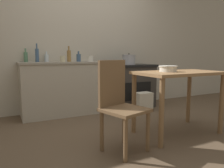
# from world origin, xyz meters

# --- Properties ---
(ground_plane) EXTENTS (14.00, 14.00, 0.00)m
(ground_plane) POSITION_xyz_m (0.00, 0.00, 0.00)
(ground_plane) COLOR brown
(wall_back) EXTENTS (8.00, 0.07, 2.55)m
(wall_back) POSITION_xyz_m (0.00, 1.58, 1.27)
(wall_back) COLOR beige
(wall_back) RESTS_ON ground_plane
(counter_cabinet) EXTENTS (1.26, 0.53, 0.87)m
(counter_cabinet) POSITION_xyz_m (-0.56, 1.30, 0.44)
(counter_cabinet) COLOR #B2A893
(counter_cabinet) RESTS_ON ground_plane
(stove) EXTENTS (0.98, 0.59, 0.80)m
(stove) POSITION_xyz_m (0.71, 1.28, 0.40)
(stove) COLOR #38332D
(stove) RESTS_ON ground_plane
(work_table) EXTENTS (1.03, 0.63, 0.78)m
(work_table) POSITION_xyz_m (0.52, -0.24, 0.65)
(work_table) COLOR #997047
(work_table) RESTS_ON ground_plane
(chair) EXTENTS (0.50, 0.50, 0.92)m
(chair) POSITION_xyz_m (-0.35, -0.33, 0.49)
(chair) COLOR brown
(chair) RESTS_ON ground_plane
(flour_sack) EXTENTS (0.29, 0.20, 0.34)m
(flour_sack) POSITION_xyz_m (0.76, 0.84, 0.17)
(flour_sack) COLOR beige
(flour_sack) RESTS_ON ground_plane
(stock_pot) EXTENTS (0.24, 0.24, 0.21)m
(stock_pot) POSITION_xyz_m (0.68, 1.20, 0.90)
(stock_pot) COLOR #A8A8AD
(stock_pot) RESTS_ON stove
(mixing_bowl_large) EXTENTS (0.22, 0.22, 0.07)m
(mixing_bowl_large) POSITION_xyz_m (0.36, -0.23, 0.82)
(mixing_bowl_large) COLOR silver
(mixing_bowl_large) RESTS_ON work_table
(bottle_far_left) EXTENTS (0.06, 0.06, 0.29)m
(bottle_far_left) POSITION_xyz_m (-0.89, 1.38, 0.98)
(bottle_far_left) COLOR #3D5675
(bottle_far_left) RESTS_ON counter_cabinet
(bottle_left) EXTENTS (0.07, 0.07, 0.17)m
(bottle_left) POSITION_xyz_m (-0.73, 1.48, 0.93)
(bottle_left) COLOR silver
(bottle_left) RESTS_ON counter_cabinet
(bottle_mid_left) EXTENTS (0.07, 0.07, 0.26)m
(bottle_mid_left) POSITION_xyz_m (-0.40, 1.32, 0.97)
(bottle_mid_left) COLOR olive
(bottle_mid_left) RESTS_ON counter_cabinet
(bottle_center_left) EXTENTS (0.07, 0.07, 0.17)m
(bottle_center_left) POSITION_xyz_m (-0.23, 1.32, 0.94)
(bottle_center_left) COLOR #3D5675
(bottle_center_left) RESTS_ON counter_cabinet
(bottle_center) EXTENTS (0.06, 0.06, 0.21)m
(bottle_center) POSITION_xyz_m (-1.05, 1.47, 0.95)
(bottle_center) COLOR #517F5B
(bottle_center) RESTS_ON counter_cabinet
(cup_center_right) EXTENTS (0.09, 0.09, 0.10)m
(cup_center_right) POSITION_xyz_m (-0.08, 1.16, 0.92)
(cup_center_right) COLOR silver
(cup_center_right) RESTS_ON counter_cabinet
(cup_mid_right) EXTENTS (0.07, 0.07, 0.10)m
(cup_mid_right) POSITION_xyz_m (-0.55, 1.14, 0.92)
(cup_mid_right) COLOR beige
(cup_mid_right) RESTS_ON counter_cabinet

